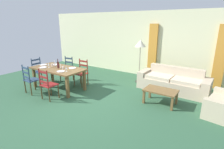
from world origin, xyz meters
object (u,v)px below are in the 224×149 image
object	(u,v)px
wine_glass_near_right	(66,68)
coffee_cup_secondary	(52,65)
wine_glass_far_left	(55,63)
dining_chair_near_left	(30,79)
dining_chair_head_west	(39,70)
dining_chair_near_right	(48,84)
coffee_table	(161,92)
standing_lamp	(140,46)
wine_glass_near_left	(49,64)
coffee_cup_primary	(63,68)
couch	(173,82)
dining_chair_far_left	(67,69)
dining_chair_far_right	(82,73)
wine_bottle	(58,65)
dining_table	(58,70)

from	to	relation	value
wine_glass_near_right	coffee_cup_secondary	xyz separation A→B (m)	(-0.93, 0.19, -0.07)
wine_glass_far_left	coffee_cup_secondary	distance (m)	0.12
dining_chair_near_left	dining_chair_head_west	distance (m)	1.10
dining_chair_head_west	wine_glass_near_right	distance (m)	1.79
dining_chair_near_right	coffee_table	xyz separation A→B (m)	(2.91, 1.58, -0.12)
dining_chair_near_left	wine_glass_far_left	distance (m)	1.00
wine_glass_far_left	standing_lamp	bearing A→B (deg)	41.73
dining_chair_head_west	wine_glass_near_left	bearing A→B (deg)	-9.91
coffee_cup_primary	couch	bearing A→B (deg)	32.82
dining_chair_near_left	dining_chair_far_left	size ratio (longest dim) A/B	1.00
dining_chair_far_right	coffee_cup_secondary	distance (m)	1.06
dining_chair_far_right	wine_bottle	world-z (taller)	wine_bottle
couch	standing_lamp	distance (m)	1.76
dining_table	dining_chair_far_left	distance (m)	0.92
wine_glass_near_left	dining_chair_head_west	bearing A→B (deg)	170.09
couch	standing_lamp	xyz separation A→B (m)	(-1.35, 0.18, 1.12)
wine_glass_far_left	couch	xyz separation A→B (m)	(3.68, 1.89, -0.57)
coffee_cup_primary	coffee_table	size ratio (longest dim) A/B	0.10
wine_glass_near_left	dining_chair_far_right	bearing A→B (deg)	49.33
dining_chair_far_right	coffee_table	size ratio (longest dim) A/B	1.07
dining_table	wine_bottle	size ratio (longest dim) A/B	6.01
dining_chair_near_right	coffee_cup_primary	size ratio (longest dim) A/B	10.67
dining_table	dining_chair_far_right	size ratio (longest dim) A/B	1.98
wine_bottle	coffee_table	world-z (taller)	wine_bottle
dining_table	dining_chair_head_west	xyz separation A→B (m)	(-1.16, 0.03, -0.19)
dining_table	standing_lamp	bearing A→B (deg)	47.37
coffee_cup_secondary	standing_lamp	size ratio (longest dim) A/B	0.05
dining_chair_near_right	dining_chair_head_west	xyz separation A→B (m)	(-1.61, 0.80, 0.00)
couch	standing_lamp	size ratio (longest dim) A/B	1.41
dining_chair_near_left	dining_chair_far_right	xyz separation A→B (m)	(0.83, 1.51, 0.00)
dining_chair_far_left	wine_bottle	size ratio (longest dim) A/B	3.04
dining_chair_near_left	wine_bottle	size ratio (longest dim) A/B	3.04
dining_table	couch	bearing A→B (deg)	30.86
wine_bottle	dining_chair_far_right	bearing A→B (deg)	62.34
dining_chair_head_west	wine_glass_far_left	distance (m)	0.95
dining_chair_far_left	wine_glass_far_left	size ratio (longest dim) A/B	5.96
dining_table	coffee_table	bearing A→B (deg)	13.50
wine_bottle	wine_glass_far_left	distance (m)	0.35
dining_chair_far_left	dining_chair_head_west	world-z (taller)	same
dining_chair_head_west	wine_glass_near_right	world-z (taller)	dining_chair_head_west
wine_glass_near_left	standing_lamp	bearing A→B (deg)	44.79
dining_chair_near_left	coffee_cup_primary	xyz separation A→B (m)	(0.68, 0.79, 0.32)
standing_lamp	dining_chair_head_west	bearing A→B (deg)	-145.63
dining_chair_near_left	coffee_cup_primary	size ratio (longest dim) A/B	10.67
dining_chair_far_left	wine_glass_near_left	world-z (taller)	dining_chair_far_left
coffee_cup_primary	standing_lamp	world-z (taller)	standing_lamp
dining_chair_far_left	wine_bottle	distance (m)	0.99
wine_glass_near_left	coffee_cup_secondary	size ratio (longest dim) A/B	1.79
wine_glass_far_left	coffee_cup_primary	xyz separation A→B (m)	(0.55, -0.12, -0.07)
wine_glass_near_left	standing_lamp	world-z (taller)	standing_lamp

